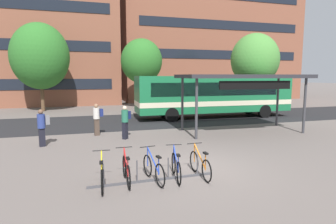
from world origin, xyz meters
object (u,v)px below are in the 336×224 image
object	(u,v)px
city_bus	(215,95)
parked_bicycle_blue_2	(153,169)
parked_bicycle_blue_3	(176,167)
transit_shelter	(243,78)
commuter_grey_pack_1	(42,125)
parked_bicycle_orange_4	(200,165)
commuter_navy_pack_0	(125,120)
parked_bicycle_red_1	(126,171)
street_tree_1	(255,60)
parked_bicycle_yellow_0	(102,175)
commuter_navy_pack_2	(97,117)
street_tree_2	(142,61)
street_tree_0	(40,56)

from	to	relation	value
city_bus	parked_bicycle_blue_2	world-z (taller)	city_bus
parked_bicycle_blue_2	parked_bicycle_blue_3	bearing A→B (deg)	-97.80
transit_shelter	commuter_grey_pack_1	distance (m)	10.77
parked_bicycle_blue_3	parked_bicycle_orange_4	size ratio (longest dim) A/B	0.99
parked_bicycle_orange_4	commuter_navy_pack_0	distance (m)	6.36
parked_bicycle_red_1	street_tree_1	bearing A→B (deg)	-42.26
parked_bicycle_blue_2	parked_bicycle_orange_4	bearing A→B (deg)	-98.86
parked_bicycle_yellow_0	parked_bicycle_blue_2	world-z (taller)	same
commuter_grey_pack_1	street_tree_1	distance (m)	20.24
transit_shelter	parked_bicycle_orange_4	bearing A→B (deg)	-127.59
commuter_grey_pack_1	commuter_navy_pack_2	size ratio (longest dim) A/B	0.99
parked_bicycle_yellow_0	commuter_grey_pack_1	world-z (taller)	commuter_grey_pack_1
commuter_navy_pack_0	commuter_grey_pack_1	distance (m)	3.88
parked_bicycle_yellow_0	commuter_navy_pack_2	xyz separation A→B (m)	(0.20, 7.47, 0.62)
parked_bicycle_orange_4	street_tree_1	world-z (taller)	street_tree_1
parked_bicycle_orange_4	commuter_navy_pack_0	world-z (taller)	commuter_navy_pack_0
street_tree_2	commuter_navy_pack_2	bearing A→B (deg)	-111.63
street_tree_1	street_tree_2	world-z (taller)	street_tree_1
city_bus	parked_bicycle_blue_2	xyz separation A→B (m)	(-7.69, -11.74, -1.39)
commuter_navy_pack_2	street_tree_0	world-z (taller)	street_tree_0
parked_bicycle_yellow_0	commuter_navy_pack_0	bearing A→B (deg)	-10.46
street_tree_1	street_tree_2	xyz separation A→B (m)	(-9.96, 4.36, -0.07)
commuter_navy_pack_0	parked_bicycle_orange_4	bearing A→B (deg)	56.56
parked_bicycle_blue_3	transit_shelter	world-z (taller)	transit_shelter
parked_bicycle_red_1	street_tree_1	world-z (taller)	street_tree_1
parked_bicycle_red_1	street_tree_2	xyz separation A→B (m)	(4.36, 19.62, 4.27)
parked_bicycle_yellow_0	parked_bicycle_blue_2	xyz separation A→B (m)	(1.54, 0.06, 0.00)
parked_bicycle_yellow_0	parked_bicycle_blue_3	distance (m)	2.28
parked_bicycle_yellow_0	commuter_grey_pack_1	bearing A→B (deg)	25.50
street_tree_2	parked_bicycle_blue_3	bearing A→B (deg)	-98.11
parked_bicycle_orange_4	commuter_grey_pack_1	bearing A→B (deg)	43.25
city_bus	street_tree_2	bearing A→B (deg)	118.81
city_bus	parked_bicycle_yellow_0	bearing A→B (deg)	-126.58
city_bus	parked_bicycle_orange_4	bearing A→B (deg)	-116.18
parked_bicycle_yellow_0	commuter_navy_pack_2	distance (m)	7.50
parked_bicycle_red_1	street_tree_2	world-z (taller)	street_tree_2
city_bus	parked_bicycle_orange_4	size ratio (longest dim) A/B	7.01
parked_bicycle_blue_2	street_tree_2	world-z (taller)	street_tree_2
parked_bicycle_yellow_0	street_tree_2	xyz separation A→B (m)	(5.09, 19.81, 4.27)
parked_bicycle_red_1	street_tree_0	world-z (taller)	street_tree_0
parked_bicycle_yellow_0	commuter_navy_pack_2	bearing A→B (deg)	2.00
commuter_navy_pack_0	commuter_grey_pack_1	xyz separation A→B (m)	(-3.85, -0.46, -0.00)
commuter_navy_pack_2	street_tree_2	bearing A→B (deg)	-118.81
transit_shelter	commuter_grey_pack_1	world-z (taller)	transit_shelter
city_bus	street_tree_1	distance (m)	7.47
street_tree_1	parked_bicycle_orange_4	bearing A→B (deg)	-127.87
commuter_grey_pack_1	commuter_navy_pack_2	world-z (taller)	commuter_navy_pack_2
city_bus	parked_bicycle_blue_3	distance (m)	13.71
parked_bicycle_orange_4	street_tree_0	xyz separation A→B (m)	(-7.19, 19.63, 4.55)
city_bus	commuter_navy_pack_2	world-z (taller)	city_bus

